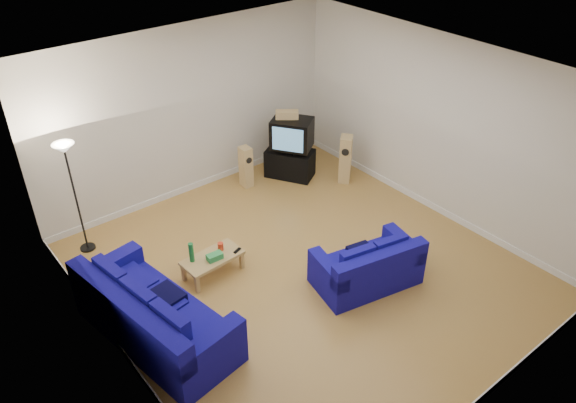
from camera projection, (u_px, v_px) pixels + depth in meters
room at (305, 187)px, 8.07m from camera, size 6.01×6.51×3.21m
sofa_three_seat at (152, 320)px, 7.51m from camera, size 1.42×2.57×0.94m
sofa_loveseat at (368, 269)px, 8.48m from camera, size 1.71×1.17×0.78m
coffee_table at (212, 259)px, 8.68m from camera, size 0.97×0.53×0.34m
bottle at (191, 252)px, 8.48m from camera, size 0.10×0.10×0.33m
tissue_box at (215, 257)px, 8.57m from camera, size 0.25×0.15×0.10m
red_canister at (221, 246)px, 8.77m from camera, size 0.10×0.10×0.13m
remote at (237, 250)px, 8.77m from camera, size 0.15×0.09×0.02m
tv_stand at (290, 163)px, 11.26m from camera, size 0.92×1.06×0.57m
av_receiver at (287, 148)px, 11.10m from camera, size 0.48×0.52×0.10m
television at (292, 134)px, 10.87m from camera, size 0.89×0.94×0.59m
centre_speaker at (287, 115)px, 10.72m from camera, size 0.45×0.41×0.15m
speaker_left at (246, 167)px, 10.87m from camera, size 0.20×0.27×0.83m
speaker_right at (345, 159)px, 10.98m from camera, size 0.36×0.36×0.97m
floor_lamp at (67, 164)px, 8.51m from camera, size 0.33×0.33×1.96m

